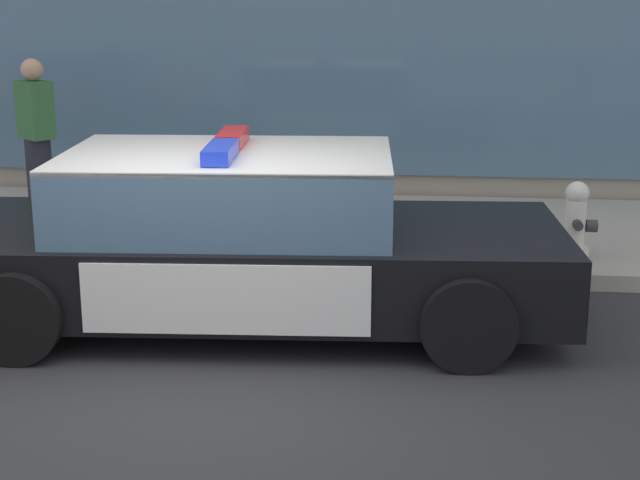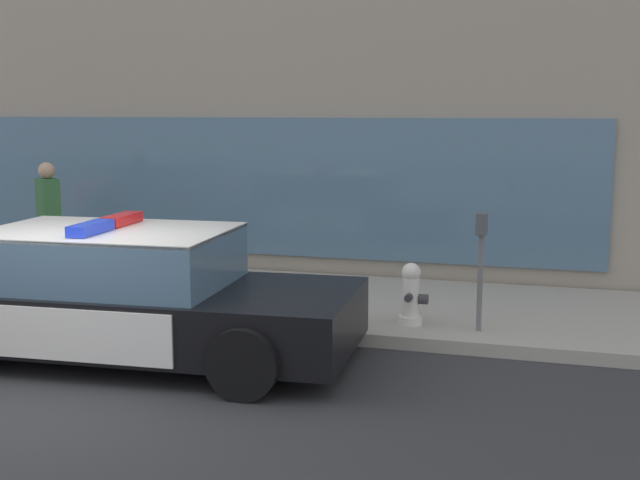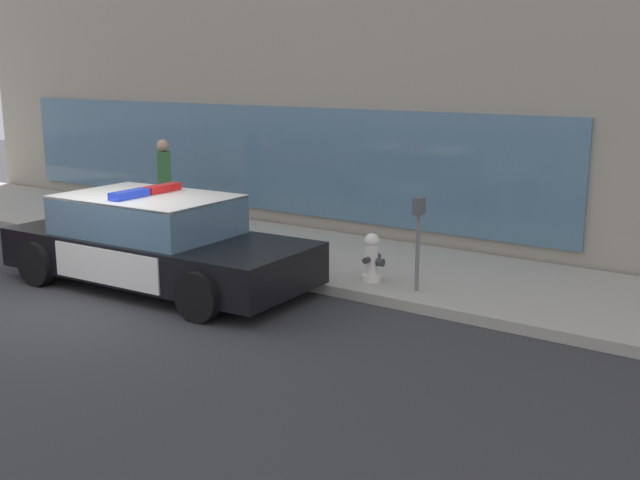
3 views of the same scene
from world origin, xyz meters
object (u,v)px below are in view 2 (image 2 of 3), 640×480
object	(u,v)px
police_cruiser	(121,295)
pedestrian_on_sidewalk	(49,220)
fire_hydrant	(411,295)
parking_meter	(481,250)

from	to	relation	value
police_cruiser	pedestrian_on_sidewalk	xyz separation A→B (m)	(-2.81, 2.84, 0.33)
fire_hydrant	pedestrian_on_sidewalk	xyz separation A→B (m)	(-5.62, 1.19, 0.51)
fire_hydrant	parking_meter	distance (m)	0.98
police_cruiser	pedestrian_on_sidewalk	world-z (taller)	pedestrian_on_sidewalk
fire_hydrant	parking_meter	world-z (taller)	parking_meter
police_cruiser	parking_meter	xyz separation A→B (m)	(3.60, 1.59, 0.40)
fire_hydrant	pedestrian_on_sidewalk	world-z (taller)	pedestrian_on_sidewalk
police_cruiser	pedestrian_on_sidewalk	size ratio (longest dim) A/B	2.90
parking_meter	fire_hydrant	bearing A→B (deg)	175.34
police_cruiser	parking_meter	distance (m)	3.95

